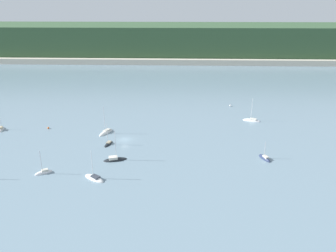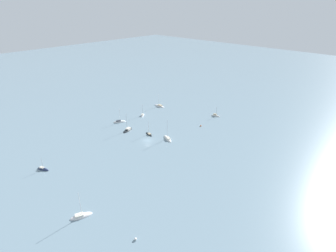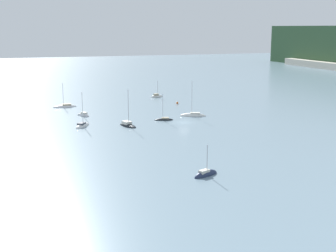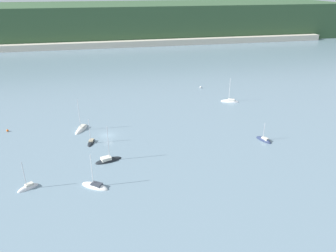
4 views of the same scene
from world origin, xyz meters
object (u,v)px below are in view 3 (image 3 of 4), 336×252
at_px(sailboat_7, 193,116).
at_px(mooring_buoy_0, 177,103).
at_px(sailboat_2, 206,175).
at_px(sailboat_3, 82,126).
at_px(sailboat_1, 157,97).
at_px(sailboat_4, 128,125).
at_px(sailboat_0, 83,116).
at_px(sailboat_6, 65,107).
at_px(sailboat_5, 164,120).

height_order(sailboat_7, mooring_buoy_0, sailboat_7).
bearing_deg(sailboat_2, sailboat_3, 83.89).
distance_m(sailboat_1, sailboat_4, 51.93).
xyz_separation_m(sailboat_2, mooring_buoy_0, (-74.86, 22.18, 0.28)).
distance_m(sailboat_0, sailboat_7, 32.09).
distance_m(sailboat_0, sailboat_4, 20.16).
relative_size(sailboat_4, mooring_buoy_0, 14.63).
bearing_deg(sailboat_1, sailboat_2, -115.67).
relative_size(sailboat_1, mooring_buoy_0, 9.79).
height_order(sailboat_6, sailboat_7, sailboat_7).
relative_size(sailboat_1, sailboat_6, 0.80).
bearing_deg(sailboat_4, sailboat_5, 94.30).
height_order(sailboat_3, sailboat_4, sailboat_4).
height_order(sailboat_1, sailboat_7, sailboat_7).
height_order(sailboat_1, sailboat_4, sailboat_4).
bearing_deg(sailboat_5, sailboat_6, -40.32).
bearing_deg(mooring_buoy_0, sailboat_1, -173.78).
bearing_deg(sailboat_7, sailboat_3, 30.43).
relative_size(sailboat_5, mooring_buoy_0, 11.43).
height_order(sailboat_4, mooring_buoy_0, sailboat_4).
height_order(sailboat_3, sailboat_5, sailboat_3).
xyz_separation_m(sailboat_2, sailboat_3, (-48.51, -13.87, 0.01)).
distance_m(sailboat_1, mooring_buoy_0, 16.94).
relative_size(sailboat_6, mooring_buoy_0, 12.25).
bearing_deg(mooring_buoy_0, sailboat_3, -53.83).
xyz_separation_m(sailboat_6, mooring_buoy_0, (5.58, 36.72, 0.27)).
height_order(sailboat_0, sailboat_7, sailboat_7).
relative_size(sailboat_0, sailboat_6, 0.90).
distance_m(sailboat_2, sailboat_3, 50.45).
xyz_separation_m(sailboat_4, mooring_buoy_0, (-29.76, 24.74, 0.20)).
height_order(sailboat_6, mooring_buoy_0, sailboat_6).
height_order(sailboat_3, sailboat_7, sailboat_7).
relative_size(sailboat_3, sailboat_7, 0.83).
bearing_deg(sailboat_7, sailboat_2, 93.77).
bearing_deg(sailboat_3, sailboat_5, -53.34).
bearing_deg(sailboat_4, sailboat_2, -13.32).
relative_size(sailboat_2, sailboat_3, 0.70).
relative_size(sailboat_1, sailboat_2, 1.07).
xyz_separation_m(sailboat_5, sailboat_7, (-2.98, 10.00, -0.01)).
height_order(sailboat_0, sailboat_2, sailboat_0).
relative_size(sailboat_0, sailboat_4, 0.76).
bearing_deg(sailboat_4, sailboat_0, -170.80).
distance_m(sailboat_0, mooring_buoy_0, 35.45).
distance_m(sailboat_5, sailboat_7, 10.43).
relative_size(sailboat_4, sailboat_6, 1.19).
relative_size(sailboat_1, sailboat_4, 0.67).
distance_m(sailboat_1, sailboat_2, 93.93).
relative_size(sailboat_3, sailboat_5, 1.15).
height_order(sailboat_2, sailboat_5, sailboat_5).
distance_m(sailboat_4, mooring_buoy_0, 38.70).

